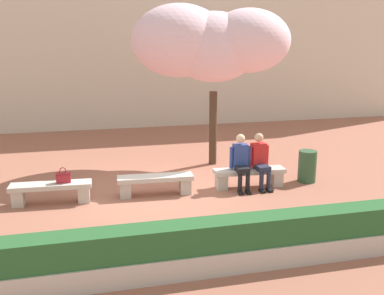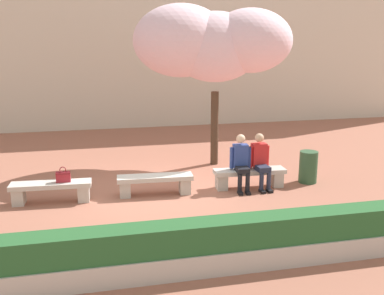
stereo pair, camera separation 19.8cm
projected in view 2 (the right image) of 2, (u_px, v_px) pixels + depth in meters
name	position (u px, v px, depth m)	size (l,w,h in m)	color
ground_plane	(155.00, 194.00, 10.16)	(100.00, 100.00, 0.00)	#9E604C
building_facade	(118.00, 12.00, 18.49)	(28.00, 4.00, 9.00)	beige
stone_bench_west_end	(51.00, 189.00, 9.60)	(1.71, 0.52, 0.45)	#BCB7AD
stone_bench_near_west	(155.00, 182.00, 10.09)	(1.71, 0.52, 0.45)	#BCB7AD
stone_bench_center	(250.00, 175.00, 10.57)	(1.71, 0.52, 0.45)	#BCB7AD
person_seated_left	(241.00, 160.00, 10.38)	(0.51, 0.71, 1.29)	black
person_seated_right	(260.00, 159.00, 10.48)	(0.51, 0.69, 1.29)	black
handbag	(63.00, 176.00, 9.58)	(0.30, 0.15, 0.34)	#A3232D
cherry_tree_main	(211.00, 43.00, 11.86)	(4.15, 2.73, 4.34)	#473323
planter_hedge_foreground	(190.00, 249.00, 6.70)	(9.64, 0.50, 0.80)	#BCB7AD
trash_bin	(308.00, 167.00, 10.94)	(0.44, 0.44, 0.78)	#2D5133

